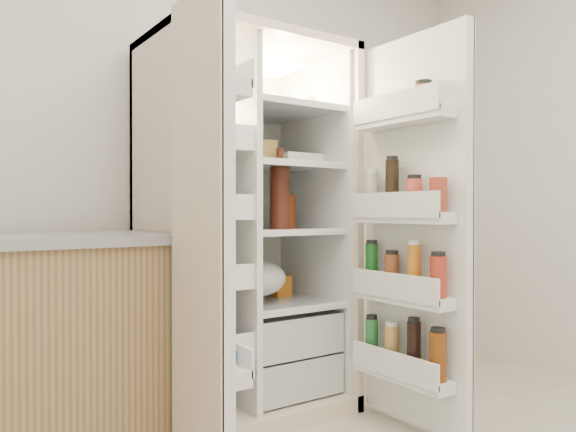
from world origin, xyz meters
TOP-DOWN VIEW (x-y plane):
  - wall_back at (0.00, 2.00)m, footprint 4.00×0.02m
  - refrigerator at (0.13, 1.65)m, footprint 0.92×0.70m
  - freezer_door at (-0.39, 1.05)m, footprint 0.15×0.40m
  - fridge_door at (0.59, 0.96)m, footprint 0.17×0.58m

SIDE VIEW (x-z plane):
  - refrigerator at x=0.13m, z-range -0.16..1.64m
  - fridge_door at x=0.59m, z-range 0.01..1.73m
  - freezer_door at x=-0.39m, z-range 0.03..1.75m
  - wall_back at x=0.00m, z-range 0.00..2.70m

